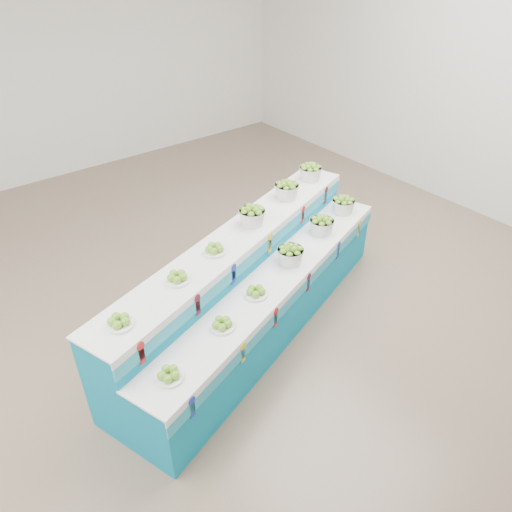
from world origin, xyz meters
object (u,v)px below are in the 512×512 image
(basket_lower_left, at_px, (290,254))
(plate_upper_mid, at_px, (177,277))
(display_stand, at_px, (256,285))
(basket_upper_right, at_px, (310,172))

(basket_lower_left, relative_size, plate_upper_mid, 1.23)
(basket_lower_left, height_order, plate_upper_mid, plate_upper_mid)
(display_stand, bearing_deg, basket_upper_right, 8.56)
(basket_upper_right, bearing_deg, basket_lower_left, -141.42)
(display_stand, bearing_deg, basket_lower_left, -39.71)
(basket_lower_left, relative_size, basket_upper_right, 1.00)
(basket_lower_left, bearing_deg, plate_upper_mid, 176.58)
(display_stand, height_order, plate_upper_mid, plate_upper_mid)
(basket_lower_left, distance_m, plate_upper_mid, 1.25)
(plate_upper_mid, relative_size, basket_upper_right, 0.81)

